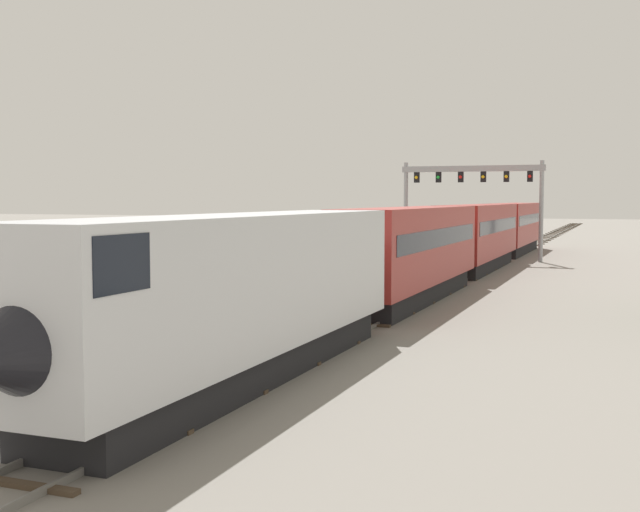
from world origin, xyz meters
The scene contains 5 objects.
ground_plane centered at (0.00, 0.00, 0.00)m, with size 400.00×400.00×0.00m, color gray.
track_main centered at (2.00, 60.00, 0.07)m, with size 2.60×200.00×0.16m.
track_near centered at (-3.50, 40.00, 0.07)m, with size 2.60×160.00×0.16m.
passenger_train centered at (2.00, 32.60, 2.60)m, with size 3.04×78.20×4.80m.
signal_gantry centered at (-0.25, 51.19, 6.17)m, with size 12.10×0.49×8.37m.
Camera 1 is at (12.30, -17.45, 5.25)m, focal length 45.33 mm.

